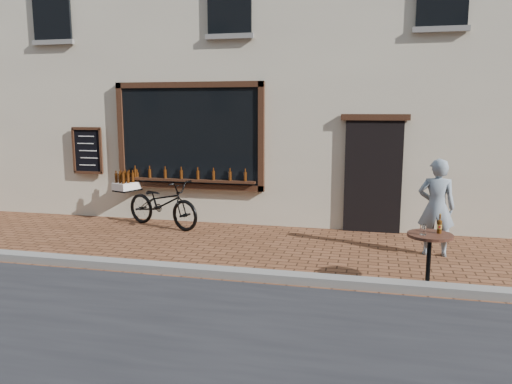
# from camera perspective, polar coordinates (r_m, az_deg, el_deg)

# --- Properties ---
(ground) EXTENTS (90.00, 90.00, 0.00)m
(ground) POSITION_cam_1_polar(r_m,az_deg,el_deg) (7.18, -2.81, -10.23)
(ground) COLOR #58321C
(ground) RESTS_ON ground
(kerb) EXTENTS (90.00, 0.25, 0.12)m
(kerb) POSITION_cam_1_polar(r_m,az_deg,el_deg) (7.35, -2.38, -9.28)
(kerb) COLOR slate
(kerb) RESTS_ON ground
(shop_building) EXTENTS (28.00, 6.20, 10.00)m
(shop_building) POSITION_cam_1_polar(r_m,az_deg,el_deg) (13.37, 5.23, 20.59)
(shop_building) COLOR beige
(shop_building) RESTS_ON ground
(cargo_bicycle) EXTENTS (2.24, 1.33, 1.06)m
(cargo_bicycle) POSITION_cam_1_polar(r_m,az_deg,el_deg) (10.47, -10.79, -1.21)
(cargo_bicycle) COLOR black
(cargo_bicycle) RESTS_ON ground
(bistro_table) EXTENTS (0.60, 0.60, 1.03)m
(bistro_table) POSITION_cam_1_polar(r_m,az_deg,el_deg) (7.14, 19.20, -6.25)
(bistro_table) COLOR black
(bistro_table) RESTS_ON ground
(pedestrian) EXTENTS (0.62, 0.43, 1.63)m
(pedestrian) POSITION_cam_1_polar(r_m,az_deg,el_deg) (8.76, 19.91, -1.66)
(pedestrian) COLOR gray
(pedestrian) RESTS_ON ground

